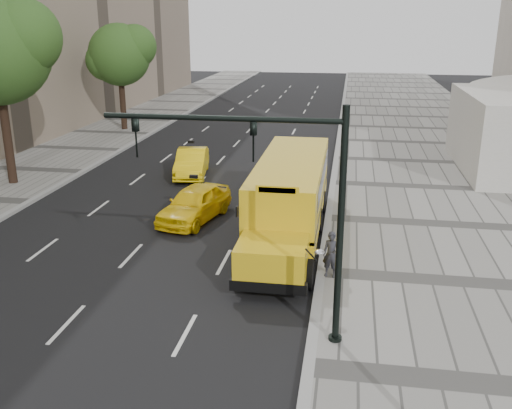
% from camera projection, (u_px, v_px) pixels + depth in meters
% --- Properties ---
extents(ground, '(140.00, 140.00, 0.00)m').
position_uv_depth(ground, '(193.00, 213.00, 25.50)').
color(ground, black).
rests_on(ground, ground).
extents(sidewalk_museum, '(12.00, 140.00, 0.15)m').
position_uv_depth(sidewalk_museum, '(474.00, 227.00, 23.62)').
color(sidewalk_museum, gray).
rests_on(sidewalk_museum, ground).
extents(curb_museum, '(0.30, 140.00, 0.15)m').
position_uv_depth(curb_museum, '(328.00, 219.00, 24.55)').
color(curb_museum, gray).
rests_on(curb_museum, ground).
extents(curb_far, '(0.30, 140.00, 0.15)m').
position_uv_depth(curb_far, '(28.00, 203.00, 26.71)').
color(curb_far, gray).
rests_on(curb_far, ground).
extents(tree_c, '(5.16, 4.58, 8.01)m').
position_uv_depth(tree_c, '(120.00, 54.00, 42.41)').
color(tree_c, black).
rests_on(tree_c, ground).
extents(school_bus, '(2.96, 11.56, 3.19)m').
position_uv_depth(school_bus, '(290.00, 191.00, 22.64)').
color(school_bus, gold).
rests_on(school_bus, ground).
extents(taxi_near, '(2.74, 4.72, 1.51)m').
position_uv_depth(taxi_near, '(195.00, 203.00, 24.43)').
color(taxi_near, yellow).
rests_on(taxi_near, ground).
extents(taxi_far, '(2.28, 4.67, 1.47)m').
position_uv_depth(taxi_far, '(192.00, 163.00, 31.41)').
color(taxi_far, yellow).
rests_on(taxi_far, ground).
extents(pedestrian, '(0.64, 0.49, 1.57)m').
position_uv_depth(pedestrian, '(331.00, 255.00, 18.70)').
color(pedestrian, '#27282E').
rests_on(pedestrian, sidewalk_museum).
extents(traffic_signal, '(6.18, 0.36, 6.40)m').
position_uv_depth(traffic_signal, '(285.00, 196.00, 14.21)').
color(traffic_signal, black).
rests_on(traffic_signal, ground).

